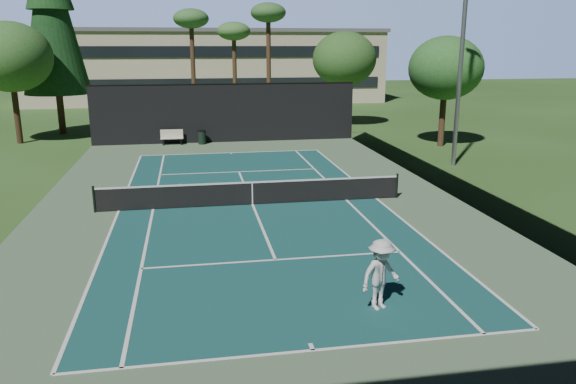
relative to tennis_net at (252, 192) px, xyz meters
name	(u,v)px	position (x,y,z in m)	size (l,w,h in m)	color
ground	(253,205)	(0.00, 0.00, -0.56)	(160.00, 160.00, 0.00)	#2C551F
apron_slab	(253,205)	(0.00, 0.00, -0.55)	(18.00, 32.00, 0.01)	#53704E
court_surface	(253,205)	(0.00, 0.00, -0.55)	(10.97, 23.77, 0.01)	#174A48
court_lines	(253,204)	(0.00, 0.00, -0.54)	(11.07, 23.87, 0.01)	white
tennis_net	(252,192)	(0.00, 0.00, 0.00)	(12.90, 0.10, 1.10)	black
fence	(252,158)	(0.00, 0.06, 1.45)	(18.04, 32.05, 4.03)	black
player	(381,274)	(2.14, -10.13, 0.38)	(1.21, 0.70, 1.87)	silver
tennis_ball_b	(180,184)	(-3.04, 4.07, -0.52)	(0.07, 0.07, 0.07)	#D9F237
tennis_ball_c	(293,187)	(2.21, 2.52, -0.52)	(0.08, 0.08, 0.08)	#D4EB35
tennis_ball_d	(100,184)	(-6.87, 4.72, -0.53)	(0.06, 0.06, 0.06)	#BBCE2E
park_bench	(172,137)	(-3.70, 15.59, -0.01)	(1.50, 0.45, 1.02)	beige
trash_bin	(202,137)	(-1.69, 15.43, -0.08)	(0.56, 0.56, 0.95)	black
pine_tree	(50,2)	(-12.00, 22.00, 9.00)	(4.80, 4.80, 15.00)	#462F1E
palm_a	(191,23)	(-2.00, 24.00, 7.63)	(2.80, 2.80, 9.32)	#4D3221
palm_b	(234,35)	(1.50, 26.00, 6.80)	(2.80, 2.80, 8.42)	#4B3520
palm_c	(268,18)	(4.00, 23.00, 8.05)	(2.80, 2.80, 9.77)	#4F3322
decid_tree_a	(344,59)	(10.00, 22.00, 4.86)	(5.12, 5.12, 7.62)	#452C1D
decid_tree_b	(446,68)	(14.00, 12.00, 4.52)	(4.80, 4.80, 7.14)	#4F3321
decid_tree_c	(10,57)	(-14.00, 18.00, 5.21)	(5.44, 5.44, 8.09)	#3E291A
campus_building	(208,65)	(0.00, 45.98, 3.65)	(40.50, 12.50, 8.30)	beige
light_pole	(462,47)	(12.00, 6.00, 5.90)	(0.90, 0.25, 12.22)	#96999E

